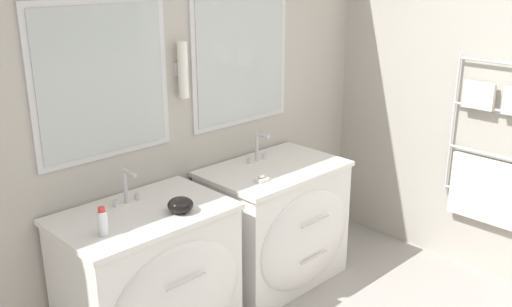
% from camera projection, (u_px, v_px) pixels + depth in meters
% --- Properties ---
extents(wall_back, '(4.94, 0.14, 2.60)m').
position_uv_depth(wall_back, '(175.00, 101.00, 3.52)').
color(wall_back, '#B2ADA3').
rests_on(wall_back, ground_plane).
extents(wall_right, '(0.13, 3.88, 2.60)m').
position_uv_depth(wall_right, '(471.00, 90.00, 3.91)').
color(wall_right, '#B2ADA3').
rests_on(wall_right, ground_plane).
extents(vanity_left, '(0.94, 0.69, 0.83)m').
position_uv_depth(vanity_left, '(152.00, 280.00, 3.20)').
color(vanity_left, white).
rests_on(vanity_left, ground_plane).
extents(vanity_right, '(0.94, 0.69, 0.83)m').
position_uv_depth(vanity_right, '(278.00, 224.00, 3.88)').
color(vanity_right, white).
rests_on(vanity_right, ground_plane).
extents(faucet_left, '(0.17, 0.13, 0.21)m').
position_uv_depth(faucet_left, '(127.00, 187.00, 3.17)').
color(faucet_left, silver).
rests_on(faucet_left, vanity_left).
extents(faucet_right, '(0.17, 0.13, 0.21)m').
position_uv_depth(faucet_right, '(258.00, 147.00, 3.85)').
color(faucet_right, silver).
rests_on(faucet_right, vanity_right).
extents(toiletry_bottle, '(0.05, 0.05, 0.15)m').
position_uv_depth(toiletry_bottle, '(103.00, 222.00, 2.81)').
color(toiletry_bottle, silver).
rests_on(toiletry_bottle, vanity_left).
extents(amenity_bowl, '(0.14, 0.14, 0.09)m').
position_uv_depth(amenity_bowl, '(180.00, 205.00, 3.08)').
color(amenity_bowl, black).
rests_on(amenity_bowl, vanity_left).
extents(soap_dish, '(0.08, 0.06, 0.04)m').
position_uv_depth(soap_dish, '(262.00, 179.00, 3.52)').
color(soap_dish, white).
rests_on(soap_dish, vanity_right).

